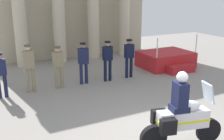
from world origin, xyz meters
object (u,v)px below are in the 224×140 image
object	(u,v)px
officer_in_row_4	(83,60)
officer_in_row_1	(0,72)
officer_in_row_3	(58,64)
officer_in_row_2	(29,65)
motorcycle_with_rider	(180,116)
reviewing_stand	(166,60)
officer_in_row_5	(108,58)
officer_in_row_6	(129,55)

from	to	relation	value
officer_in_row_4	officer_in_row_1	bearing A→B (deg)	0.91
officer_in_row_3	officer_in_row_2	bearing A→B (deg)	-2.12
officer_in_row_1	motorcycle_with_rider	bearing A→B (deg)	121.94
motorcycle_with_rider	officer_in_row_4	bearing A→B (deg)	106.67
officer_in_row_1	reviewing_stand	bearing A→B (deg)	-176.72
reviewing_stand	officer_in_row_1	bearing A→B (deg)	-175.42
officer_in_row_5	officer_in_row_6	size ratio (longest dim) A/B	1.00
reviewing_stand	officer_in_row_5	distance (m)	3.62
officer_in_row_1	officer_in_row_5	distance (m)	4.11
officer_in_row_5	motorcycle_with_rider	xyz separation A→B (m)	(-0.66, -5.26, -0.20)
reviewing_stand	officer_in_row_3	xyz separation A→B (m)	(-5.56, -0.50, 0.60)
motorcycle_with_rider	officer_in_row_2	bearing A→B (deg)	127.46
officer_in_row_3	officer_in_row_5	size ratio (longest dim) A/B	0.97
officer_in_row_6	reviewing_stand	bearing A→B (deg)	-167.90
officer_in_row_1	officer_in_row_6	distance (m)	5.14
officer_in_row_5	motorcycle_with_rider	distance (m)	5.30
officer_in_row_1	officer_in_row_3	distance (m)	2.07
reviewing_stand	officer_in_row_4	world-z (taller)	officer_in_row_4
reviewing_stand	motorcycle_with_rider	xyz separation A→B (m)	(-4.18, -5.87, 0.43)
officer_in_row_4	officer_in_row_3	bearing A→B (deg)	-0.67
officer_in_row_2	motorcycle_with_rider	xyz separation A→B (m)	(2.46, -5.38, -0.26)
officer_in_row_5	officer_in_row_2	bearing A→B (deg)	-3.53
officer_in_row_1	officer_in_row_2	distance (m)	1.00
motorcycle_with_rider	reviewing_stand	bearing A→B (deg)	67.45
officer_in_row_5	motorcycle_with_rider	bearing A→B (deg)	81.53
reviewing_stand	officer_in_row_5	bearing A→B (deg)	-170.18
reviewing_stand	officer_in_row_6	xyz separation A→B (m)	(-2.48, -0.59, 0.62)
officer_in_row_3	officer_in_row_6	world-z (taller)	officer_in_row_6
officer_in_row_2	officer_in_row_5	bearing A→B (deg)	176.47
officer_in_row_6	officer_in_row_5	bearing A→B (deg)	-0.37
officer_in_row_2	officer_in_row_6	size ratio (longest dim) A/B	1.06
reviewing_stand	officer_in_row_2	bearing A→B (deg)	-175.80
officer_in_row_5	officer_in_row_3	bearing A→B (deg)	-4.27
officer_in_row_5	officer_in_row_6	world-z (taller)	officer_in_row_5
officer_in_row_2	motorcycle_with_rider	world-z (taller)	motorcycle_with_rider
officer_in_row_5	motorcycle_with_rider	size ratio (longest dim) A/B	0.81
officer_in_row_1	officer_in_row_3	world-z (taller)	officer_in_row_3
officer_in_row_3	officer_in_row_4	size ratio (longest dim) A/B	0.97
officer_in_row_3	motorcycle_with_rider	world-z (taller)	motorcycle_with_rider
officer_in_row_2	officer_in_row_3	world-z (taller)	officer_in_row_2
reviewing_stand	officer_in_row_3	world-z (taller)	reviewing_stand
officer_in_row_1	officer_in_row_5	xyz separation A→B (m)	(4.11, 0.00, 0.04)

